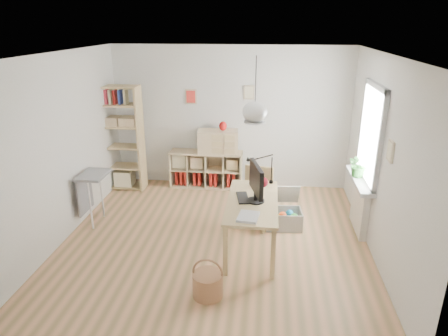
# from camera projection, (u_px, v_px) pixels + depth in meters

# --- Properties ---
(ground) EXTENTS (4.50, 4.50, 0.00)m
(ground) POSITION_uv_depth(u_px,v_px,m) (215.00, 240.00, 6.00)
(ground) COLOR tan
(ground) RESTS_ON ground
(room_shell) EXTENTS (4.50, 4.50, 4.50)m
(room_shell) POSITION_uv_depth(u_px,v_px,m) (255.00, 112.00, 5.11)
(room_shell) COLOR white
(room_shell) RESTS_ON ground
(window_unit) EXTENTS (0.07, 1.16, 1.46)m
(window_unit) POSITION_uv_depth(u_px,v_px,m) (372.00, 134.00, 5.78)
(window_unit) COLOR white
(window_unit) RESTS_ON ground
(radiator) EXTENTS (0.10, 0.80, 0.80)m
(radiator) POSITION_uv_depth(u_px,v_px,m) (360.00, 206.00, 6.19)
(radiator) COLOR white
(radiator) RESTS_ON ground
(windowsill) EXTENTS (0.22, 1.20, 0.06)m
(windowsill) POSITION_uv_depth(u_px,v_px,m) (360.00, 180.00, 6.04)
(windowsill) COLOR silver
(windowsill) RESTS_ON radiator
(desk) EXTENTS (0.70, 1.50, 0.75)m
(desk) POSITION_uv_depth(u_px,v_px,m) (252.00, 207.00, 5.57)
(desk) COLOR tan
(desk) RESTS_ON ground
(cube_shelf) EXTENTS (1.40, 0.38, 0.72)m
(cube_shelf) POSITION_uv_depth(u_px,v_px,m) (205.00, 171.00, 7.88)
(cube_shelf) COLOR beige
(cube_shelf) RESTS_ON ground
(tall_bookshelf) EXTENTS (0.80, 0.38, 2.00)m
(tall_bookshelf) POSITION_uv_depth(u_px,v_px,m) (121.00, 134.00, 7.52)
(tall_bookshelf) COLOR tan
(tall_bookshelf) RESTS_ON ground
(side_table) EXTENTS (0.40, 0.55, 0.85)m
(side_table) POSITION_uv_depth(u_px,v_px,m) (90.00, 184.00, 6.31)
(side_table) COLOR gray
(side_table) RESTS_ON ground
(chair) EXTENTS (0.56, 0.56, 0.95)m
(chair) POSITION_uv_depth(u_px,v_px,m) (256.00, 193.00, 6.30)
(chair) COLOR gray
(chair) RESTS_ON ground
(wicker_basket) EXTENTS (0.37, 0.36, 0.50)m
(wicker_basket) POSITION_uv_depth(u_px,v_px,m) (208.00, 284.00, 4.74)
(wicker_basket) COLOR #9F6E47
(wicker_basket) RESTS_ON ground
(storage_chest) EXTENTS (0.61, 0.68, 0.60)m
(storage_chest) POSITION_uv_depth(u_px,v_px,m) (284.00, 214.00, 6.37)
(storage_chest) COLOR silver
(storage_chest) RESTS_ON ground
(monitor) EXTENTS (0.25, 0.61, 0.54)m
(monitor) POSITION_uv_depth(u_px,v_px,m) (256.00, 181.00, 5.41)
(monitor) COLOR black
(monitor) RESTS_ON desk
(keyboard) EXTENTS (0.22, 0.42, 0.02)m
(keyboard) POSITION_uv_depth(u_px,v_px,m) (243.00, 198.00, 5.61)
(keyboard) COLOR black
(keyboard) RESTS_ON desk
(task_lamp) EXTENTS (0.42, 0.15, 0.45)m
(task_lamp) POSITION_uv_depth(u_px,v_px,m) (258.00, 165.00, 6.00)
(task_lamp) COLOR black
(task_lamp) RESTS_ON desk
(yarn_ball) EXTENTS (0.16, 0.16, 0.16)m
(yarn_ball) POSITION_uv_depth(u_px,v_px,m) (263.00, 182.00, 5.97)
(yarn_ball) COLOR #49090F
(yarn_ball) RESTS_ON desk
(paper_tray) EXTENTS (0.29, 0.35, 0.03)m
(paper_tray) POSITION_uv_depth(u_px,v_px,m) (248.00, 217.00, 5.05)
(paper_tray) COLOR silver
(paper_tray) RESTS_ON desk
(drawer_chest) EXTENTS (0.79, 0.41, 0.43)m
(drawer_chest) POSITION_uv_depth(u_px,v_px,m) (218.00, 141.00, 7.60)
(drawer_chest) COLOR beige
(drawer_chest) RESTS_ON cube_shelf
(red_vase) EXTENTS (0.15, 0.15, 0.18)m
(red_vase) POSITION_uv_depth(u_px,v_px,m) (223.00, 126.00, 7.48)
(red_vase) COLOR #A10E0D
(red_vase) RESTS_ON drawer_chest
(potted_plant) EXTENTS (0.41, 0.38, 0.37)m
(potted_plant) POSITION_uv_depth(u_px,v_px,m) (359.00, 165.00, 6.05)
(potted_plant) COLOR #266124
(potted_plant) RESTS_ON windowsill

